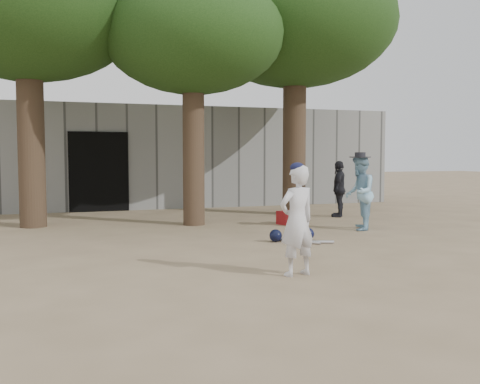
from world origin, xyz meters
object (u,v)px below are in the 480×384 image
object	(u,v)px
boy_player	(297,221)
spectator_dark	(339,189)
red_bag	(288,218)
spectator_blue	(360,193)

from	to	relation	value
boy_player	spectator_dark	xyz separation A→B (m)	(3.80, 5.67, -0.01)
boy_player	red_bag	size ratio (longest dim) A/B	3.42
red_bag	spectator_dark	bearing A→B (deg)	26.60
boy_player	red_bag	bearing A→B (deg)	-125.72
spectator_blue	spectator_dark	bearing A→B (deg)	-167.34
boy_player	spectator_blue	bearing A→B (deg)	-144.50
spectator_dark	boy_player	bearing A→B (deg)	5.20
boy_player	spectator_blue	distance (m)	4.56
spectator_dark	red_bag	distance (m)	2.11
spectator_blue	spectator_dark	world-z (taller)	spectator_blue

